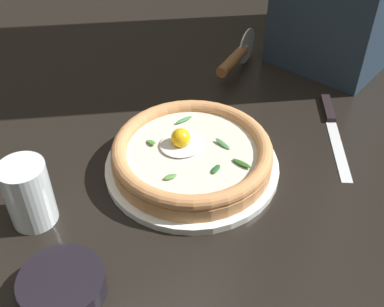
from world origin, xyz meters
name	(u,v)px	position (x,y,z in m)	size (l,w,h in m)	color
ground_plane	(193,165)	(0.00, 0.00, -0.01)	(2.40, 2.40, 0.03)	black
pizza_plate	(192,166)	(-0.01, -0.02, 0.01)	(0.28, 0.28, 0.01)	white
pizza	(192,153)	(-0.01, -0.02, 0.03)	(0.25, 0.25, 0.06)	tan
side_bowl	(62,286)	(-0.27, -0.12, 0.02)	(0.11, 0.11, 0.03)	black
pizza_cutter	(236,57)	(0.22, 0.17, 0.04)	(0.15, 0.08, 0.07)	silver
table_knife	(332,122)	(0.26, -0.06, 0.00)	(0.16, 0.19, 0.01)	silver
drinking_glass	(30,197)	(-0.26, 0.02, 0.04)	(0.06, 0.06, 0.10)	silver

